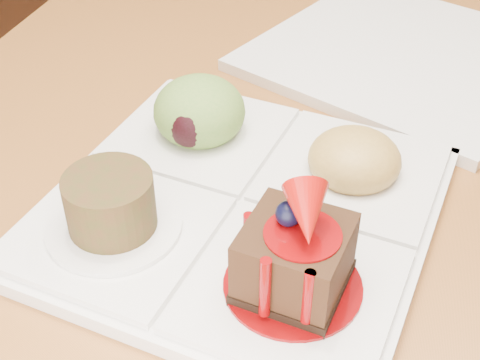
# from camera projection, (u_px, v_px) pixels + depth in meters

# --- Properties ---
(ground) EXTENTS (6.00, 6.00, 0.00)m
(ground) POSITION_uv_depth(u_px,v_px,m) (391.00, 318.00, 1.40)
(ground) COLOR brown
(dining_table) EXTENTS (1.00, 1.80, 0.75)m
(dining_table) POSITION_uv_depth(u_px,v_px,m) (457.00, 11.00, 0.97)
(dining_table) COLOR #9D5528
(dining_table) RESTS_ON ground
(sampler_plate) EXTENTS (0.32, 0.32, 0.11)m
(sampler_plate) POSITION_uv_depth(u_px,v_px,m) (240.00, 189.00, 0.51)
(sampler_plate) COLOR white
(sampler_plate) RESTS_ON dining_table
(second_plate) EXTENTS (0.37, 0.37, 0.01)m
(second_plate) POSITION_uv_depth(u_px,v_px,m) (404.00, 55.00, 0.71)
(second_plate) COLOR white
(second_plate) RESTS_ON dining_table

